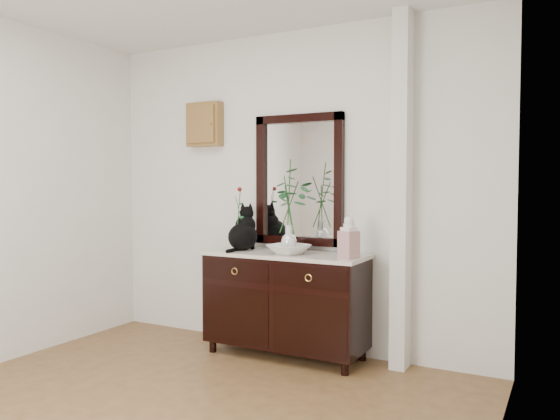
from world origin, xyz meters
The scene contains 10 objects.
wall_back centered at (0.00, 1.98, 1.35)m, with size 3.60×0.04×2.70m, color silver.
pilaster centered at (1.00, 1.90, 1.35)m, with size 0.12×0.20×2.70m, color silver.
sideboard centered at (0.10, 1.73, 0.47)m, with size 1.33×0.52×0.82m.
wall_mirror centered at (0.10, 1.97, 1.44)m, with size 0.80×0.06×1.10m.
key_cabinet centered at (-0.85, 1.94, 1.95)m, with size 0.35×0.10×0.40m, color brown.
cat centered at (-0.30, 1.71, 1.04)m, with size 0.26×0.33×0.38m, color black, non-canonical shape.
lotus_bowl centered at (0.17, 1.65, 0.89)m, with size 0.31×0.31×0.08m, color white.
vase_branches centered at (0.17, 1.65, 1.24)m, with size 0.35×0.35×0.74m, color silver, non-canonical shape.
bud_vase_rose centered at (-0.32, 1.68, 1.12)m, with size 0.07×0.07×0.54m, color #2B6232, non-canonical shape.
ginger_jar centered at (0.67, 1.66, 1.01)m, with size 0.12×0.12×0.33m, color silver, non-canonical shape.
Camera 1 is at (2.13, -2.17, 1.41)m, focal length 35.00 mm.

